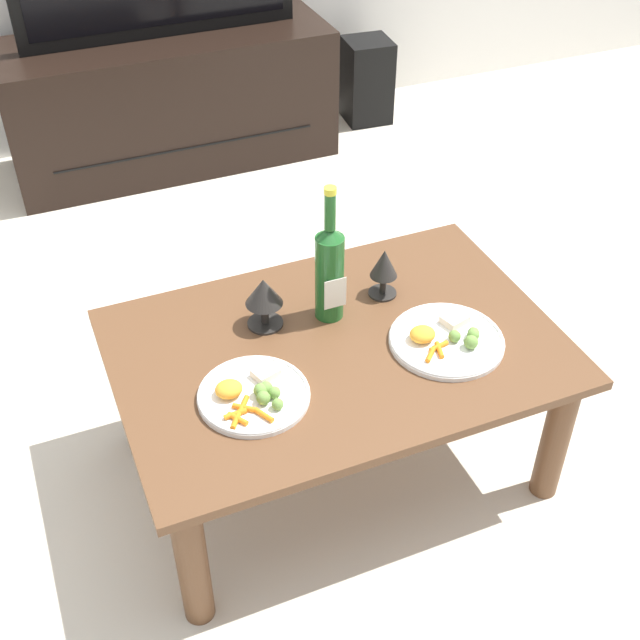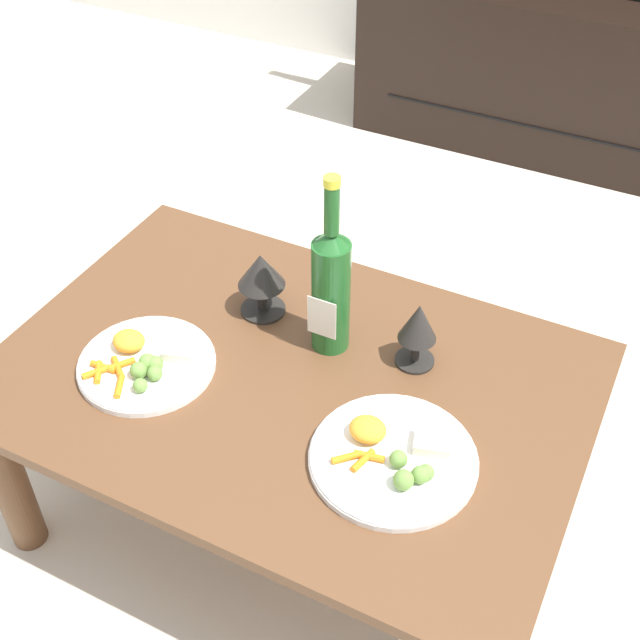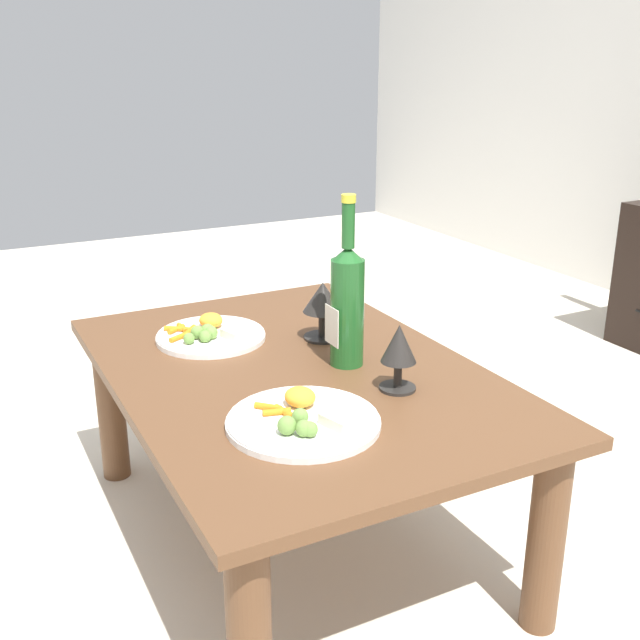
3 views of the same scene
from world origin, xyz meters
name	(u,v)px [view 1 (image 1 of 3)]	position (x,y,z in m)	size (l,w,h in m)	color
ground_plane	(335,461)	(0.00, 0.00, 0.00)	(6.40, 6.40, 0.00)	beige
dining_table	(337,367)	(0.00, 0.00, 0.35)	(1.06, 0.73, 0.42)	brown
tv_stand	(170,100)	(0.05, 1.85, 0.27)	(1.33, 0.48, 0.54)	black
floor_speaker	(367,81)	(0.97, 1.89, 0.19)	(0.20, 0.20, 0.37)	black
wine_bottle	(330,269)	(0.03, 0.11, 0.56)	(0.07, 0.07, 0.36)	#1E5923
goblet_left	(264,295)	(-0.13, 0.14, 0.51)	(0.09, 0.09, 0.14)	black
goblet_right	(384,266)	(0.19, 0.14, 0.51)	(0.07, 0.07, 0.14)	black
dinner_plate_left	(253,394)	(-0.25, -0.10, 0.43)	(0.25, 0.25, 0.05)	white
dinner_plate_right	(446,339)	(0.24, -0.10, 0.43)	(0.28, 0.28, 0.05)	white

